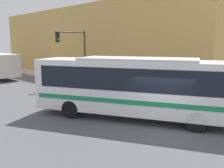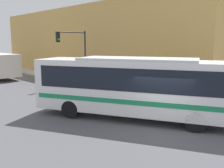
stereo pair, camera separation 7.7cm
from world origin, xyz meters
The scene contains 6 objects.
ground_plane centered at (0.00, 0.00, 0.00)m, with size 120.00×120.00×0.00m, color #515156.
sidewalk centered at (5.81, 20.00, 0.07)m, with size 2.62×70.00×0.15m.
building_facade centered at (10.12, 17.93, 4.08)m, with size 6.00×33.87×8.17m.
city_bus centered at (0.33, 2.02, 1.91)m, with size 7.29×11.17×3.31m.
fire_hydrant centered at (5.10, 4.38, 0.52)m, with size 0.28×0.37×0.75m.
traffic_light_pole centered at (4.10, 12.84, 3.62)m, with size 3.28×0.35×5.03m.
Camera 1 is at (-9.86, -6.46, 4.13)m, focal length 40.00 mm.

